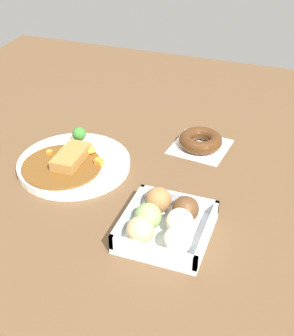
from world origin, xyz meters
TOP-DOWN VIEW (x-y plane):
  - ground_plane at (0.00, 0.00)m, footprint 1.60×1.60m
  - curry_plate at (-0.01, -0.17)m, footprint 0.26×0.26m
  - donut_box at (0.13, 0.11)m, footprint 0.17×0.16m
  - chocolate_ring_donut at (-0.20, 0.09)m, footprint 0.15×0.15m

SIDE VIEW (x-z plane):
  - ground_plane at x=0.00m, z-range 0.00..0.00m
  - curry_plate at x=-0.01m, z-range -0.02..0.05m
  - chocolate_ring_donut at x=-0.20m, z-range 0.00..0.03m
  - donut_box at x=0.13m, z-range 0.00..0.06m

